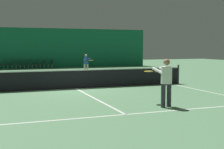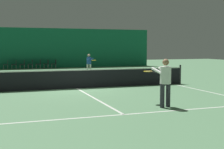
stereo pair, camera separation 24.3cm
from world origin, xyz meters
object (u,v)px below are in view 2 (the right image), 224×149
at_px(courtside_chair_5, 47,63).
at_px(player_near, 165,79).
at_px(courtside_chair_6, 54,63).
at_px(player_far, 89,62).
at_px(tennis_net, 77,78).
at_px(courtside_chair_2, 23,64).
at_px(courtside_chair_4, 39,63).
at_px(courtside_chair_1, 15,64).
at_px(courtside_chair_3, 31,64).
at_px(courtside_chair_0, 6,64).

bearing_deg(courtside_chair_5, player_near, 3.30).
xyz_separation_m(player_near, courtside_chair_6, (-0.47, 21.06, -0.49)).
xyz_separation_m(player_far, courtside_chair_5, (-2.31, 7.13, -0.40)).
bearing_deg(tennis_net, courtside_chair_2, 96.21).
bearing_deg(courtside_chair_2, player_near, 9.28).
distance_m(courtside_chair_4, courtside_chair_6, 1.48).
bearing_deg(courtside_chair_2, courtside_chair_1, -90.00).
bearing_deg(courtside_chair_3, tennis_net, 3.45).
distance_m(tennis_net, player_far, 8.68).
xyz_separation_m(courtside_chair_0, courtside_chair_1, (0.74, 0.00, 0.00)).
bearing_deg(courtside_chair_4, courtside_chair_1, -90.00).
distance_m(player_far, courtside_chair_6, 7.31).
xyz_separation_m(tennis_net, courtside_chair_2, (-1.67, 15.32, -0.03)).
height_order(player_near, courtside_chair_2, player_near).
xyz_separation_m(courtside_chair_3, courtside_chair_4, (0.74, 0.00, 0.00)).
distance_m(player_near, courtside_chair_1, 21.48).
bearing_deg(courtside_chair_2, tennis_net, 6.21).
bearing_deg(courtside_chair_3, courtside_chair_2, -90.00).
bearing_deg(courtside_chair_3, courtside_chair_0, -90.00).
height_order(tennis_net, player_near, player_near).
bearing_deg(courtside_chair_6, courtside_chair_5, -90.00).
distance_m(courtside_chair_3, courtside_chair_4, 0.74).
relative_size(courtside_chair_4, courtside_chair_5, 1.00).
height_order(tennis_net, courtside_chair_6, tennis_net).
height_order(tennis_net, courtside_chair_5, tennis_net).
bearing_deg(courtside_chair_4, courtside_chair_0, -90.00).
xyz_separation_m(courtside_chair_1, courtside_chair_5, (2.97, 0.00, 0.00)).
distance_m(player_far, courtside_chair_1, 8.88).
bearing_deg(player_far, player_near, -12.21).
bearing_deg(courtside_chair_4, player_near, 5.31).
distance_m(tennis_net, player_near, 6.03).
distance_m(tennis_net, courtside_chair_2, 15.41).
xyz_separation_m(courtside_chair_1, courtside_chair_4, (2.23, 0.00, 0.00)).
bearing_deg(player_far, courtside_chair_3, -159.70).
bearing_deg(player_far, courtside_chair_2, -155.26).
bearing_deg(courtside_chair_5, tennis_net, -2.09).
xyz_separation_m(tennis_net, courtside_chair_3, (-0.92, 15.32, -0.03)).
bearing_deg(courtside_chair_2, courtside_chair_5, 90.00).
xyz_separation_m(courtside_chair_4, courtside_chair_5, (0.74, 0.00, 0.00)).
xyz_separation_m(courtside_chair_2, courtside_chair_4, (1.48, 0.00, 0.00)).
relative_size(tennis_net, courtside_chair_6, 14.29).
relative_size(tennis_net, courtside_chair_2, 14.29).
distance_m(tennis_net, courtside_chair_1, 15.51).
distance_m(courtside_chair_1, courtside_chair_6, 3.71).
height_order(courtside_chair_1, courtside_chair_4, same).
relative_size(courtside_chair_3, courtside_chair_6, 1.00).
bearing_deg(courtside_chair_6, courtside_chair_3, -90.00).
xyz_separation_m(player_near, courtside_chair_4, (-1.96, 21.06, -0.49)).
bearing_deg(courtside_chair_4, tennis_net, 0.68).
distance_m(courtside_chair_0, courtside_chair_2, 1.48).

